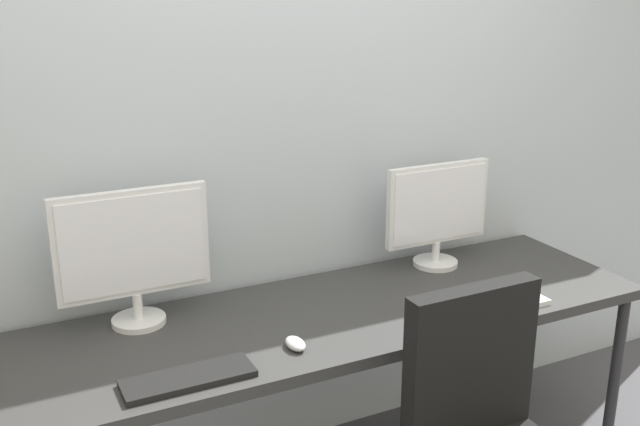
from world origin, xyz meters
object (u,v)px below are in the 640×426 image
(desk, at_px, (326,326))
(keyboard_left, at_px, (188,378))
(monitor_left, at_px, (133,251))
(keyboard_right, at_px, (498,305))
(monitor_right, at_px, (437,211))
(computer_mouse, at_px, (295,344))

(desk, bearing_deg, keyboard_left, -157.67)
(monitor_left, relative_size, keyboard_left, 1.33)
(desk, xyz_separation_m, keyboard_right, (0.56, -0.23, 0.06))
(desk, distance_m, monitor_right, 0.69)
(monitor_right, distance_m, computer_mouse, 0.92)
(monitor_right, bearing_deg, desk, -160.52)
(keyboard_left, distance_m, keyboard_right, 1.12)
(monitor_left, xyz_separation_m, computer_mouse, (0.40, -0.40, -0.24))
(desk, relative_size, monitor_right, 5.17)
(computer_mouse, bearing_deg, monitor_left, 135.12)
(monitor_right, height_order, keyboard_right, monitor_right)
(desk, xyz_separation_m, monitor_left, (-0.60, 0.21, 0.31))
(desk, distance_m, monitor_left, 0.71)
(desk, relative_size, monitor_left, 4.67)
(monitor_left, distance_m, monitor_right, 1.20)
(desk, relative_size, keyboard_right, 6.34)
(monitor_left, bearing_deg, keyboard_right, -20.87)
(computer_mouse, bearing_deg, keyboard_right, -3.43)
(monitor_left, bearing_deg, monitor_right, -0.00)
(keyboard_left, bearing_deg, monitor_left, 95.17)
(monitor_left, distance_m, keyboard_right, 1.27)
(monitor_right, height_order, keyboard_left, monitor_right)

